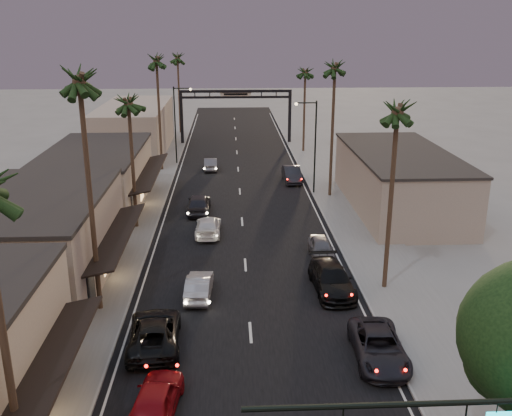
{
  "coord_description": "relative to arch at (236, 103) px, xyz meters",
  "views": [
    {
      "loc": [
        -1.01,
        -8.05,
        15.84
      ],
      "look_at": [
        0.97,
        32.97,
        2.5
      ],
      "focal_mm": 40.0,
      "sensor_mm": 36.0,
      "label": 1
    }
  ],
  "objects": [
    {
      "name": "ground",
      "position": [
        0.0,
        -30.0,
        -5.53
      ],
      "size": [
        200.0,
        200.0,
        0.0
      ],
      "primitive_type": "plane",
      "color": "slate",
      "rests_on": "ground"
    },
    {
      "name": "arch",
      "position": [
        0.0,
        0.0,
        0.0
      ],
      "size": [
        15.2,
        0.4,
        7.27
      ],
      "color": "black",
      "rests_on": "ground"
    },
    {
      "name": "storefront_mid",
      "position": [
        -13.0,
        -44.0,
        -2.78
      ],
      "size": [
        8.0,
        14.0,
        5.5
      ],
      "primitive_type": "cube",
      "color": "gray",
      "rests_on": "ground"
    },
    {
      "name": "oncoming_white",
      "position": [
        -2.73,
        -35.86,
        -4.85
      ],
      "size": [
        2.02,
        4.78,
        1.37
      ],
      "primitive_type": "imported",
      "rotation": [
        0.0,
        0.0,
        3.12
      ],
      "color": "silver",
      "rests_on": "ground"
    },
    {
      "name": "palm_rc",
      "position": [
        8.6,
        -6.0,
        4.94
      ],
      "size": [
        3.2,
        3.2,
        12.2
      ],
      "color": "#38281C",
      "rests_on": "ground"
    },
    {
      "name": "sidewalk_right",
      "position": [
        9.5,
        -18.0,
        -5.47
      ],
      "size": [
        5.0,
        92.0,
        0.12
      ],
      "primitive_type": "cube",
      "color": "slate",
      "rests_on": "ground"
    },
    {
      "name": "curbside_near",
      "position": [
        6.2,
        -53.87,
        -4.81
      ],
      "size": [
        2.62,
        5.32,
        1.45
      ],
      "primitive_type": "imported",
      "rotation": [
        0.0,
        0.0,
        -0.04
      ],
      "color": "black",
      "rests_on": "ground"
    },
    {
      "name": "building_right",
      "position": [
        14.0,
        -30.0,
        -3.03
      ],
      "size": [
        8.0,
        18.0,
        5.0
      ],
      "primitive_type": "cube",
      "color": "gray",
      "rests_on": "ground"
    },
    {
      "name": "oncoming_red",
      "position": [
        -4.24,
        -57.56,
        -4.76
      ],
      "size": [
        2.31,
        4.7,
        1.54
      ],
      "primitive_type": "imported",
      "rotation": [
        0.0,
        0.0,
        3.03
      ],
      "color": "maroon",
      "rests_on": "ground"
    },
    {
      "name": "streetlight_left",
      "position": [
        -6.92,
        -12.0,
        -0.2
      ],
      "size": [
        2.13,
        0.3,
        9.0
      ],
      "color": "black",
      "rests_on": "ground"
    },
    {
      "name": "oncoming_grey_far",
      "position": [
        -3.11,
        -15.01,
        -4.86
      ],
      "size": [
        1.56,
        4.15,
        1.35
      ],
      "primitive_type": "imported",
      "rotation": [
        0.0,
        0.0,
        3.17
      ],
      "color": "#56565B",
      "rests_on": "ground"
    },
    {
      "name": "streetlight_right",
      "position": [
        6.92,
        -25.0,
        -0.2
      ],
      "size": [
        2.13,
        0.3,
        9.0
      ],
      "color": "black",
      "rests_on": "ground"
    },
    {
      "name": "oncoming_dgrey",
      "position": [
        -3.72,
        -30.36,
        -4.71
      ],
      "size": [
        2.01,
        4.88,
        1.66
      ],
      "primitive_type": "imported",
      "rotation": [
        0.0,
        0.0,
        3.13
      ],
      "color": "black",
      "rests_on": "ground"
    },
    {
      "name": "palm_far",
      "position": [
        -8.3,
        8.0,
        5.91
      ],
      "size": [
        3.2,
        3.2,
        13.2
      ],
      "color": "#38281C",
      "rests_on": "ground"
    },
    {
      "name": "curbside_far",
      "position": [
        5.54,
        -20.52,
        -4.74
      ],
      "size": [
        1.8,
        4.83,
        1.58
      ],
      "primitive_type": "imported",
      "rotation": [
        0.0,
        0.0,
        0.03
      ],
      "color": "black",
      "rests_on": "ground"
    },
    {
      "name": "palm_ld",
      "position": [
        -8.6,
        -15.0,
        6.88
      ],
      "size": [
        3.2,
        3.2,
        14.2
      ],
      "color": "#38281C",
      "rests_on": "ground"
    },
    {
      "name": "palm_ra",
      "position": [
        8.6,
        -46.0,
        5.91
      ],
      "size": [
        3.2,
        3.2,
        13.2
      ],
      "color": "#38281C",
      "rests_on": "ground"
    },
    {
      "name": "storefront_far",
      "position": [
        -13.0,
        -28.0,
        -3.03
      ],
      "size": [
        8.0,
        16.0,
        5.0
      ],
      "primitive_type": "cube",
      "color": "tan",
      "rests_on": "ground"
    },
    {
      "name": "storefront_dist",
      "position": [
        -13.0,
        -5.0,
        -2.53
      ],
      "size": [
        8.0,
        20.0,
        6.0
      ],
      "primitive_type": "cube",
      "color": "gray",
      "rests_on": "ground"
    },
    {
      "name": "road",
      "position": [
        0.0,
        -25.0,
        -5.53
      ],
      "size": [
        14.0,
        120.0,
        0.02
      ],
      "primitive_type": "cube",
      "color": "black",
      "rests_on": "ground"
    },
    {
      "name": "curbside_grey",
      "position": [
        5.42,
        -40.71,
        -4.86
      ],
      "size": [
        1.62,
        3.95,
        1.34
      ],
      "primitive_type": "imported",
      "rotation": [
        0.0,
        0.0,
        -0.01
      ],
      "color": "#56565B",
      "rests_on": "ground"
    },
    {
      "name": "sidewalk_left",
      "position": [
        -9.5,
        -18.0,
        -5.47
      ],
      "size": [
        5.0,
        92.0,
        0.12
      ],
      "primitive_type": "cube",
      "color": "slate",
      "rests_on": "ground"
    },
    {
      "name": "palm_lc",
      "position": [
        -8.6,
        -34.0,
        4.94
      ],
      "size": [
        3.2,
        3.2,
        12.2
      ],
      "color": "#38281C",
      "rests_on": "ground"
    },
    {
      "name": "oncoming_pickup",
      "position": [
        -4.96,
        -52.06,
        -4.76
      ],
      "size": [
        2.88,
        5.7,
        1.55
      ],
      "primitive_type": "imported",
      "rotation": [
        0.0,
        0.0,
        3.2
      ],
      "color": "black",
      "rests_on": "ground"
    },
    {
      "name": "curbside_black",
      "position": [
        5.21,
        -46.21,
        -4.73
      ],
      "size": [
        2.53,
        5.66,
        1.61
      ],
      "primitive_type": "imported",
      "rotation": [
        0.0,
        0.0,
        0.05
      ],
      "color": "black",
      "rests_on": "ground"
    },
    {
      "name": "oncoming_silver",
      "position": [
        -2.95,
        -46.56,
        -4.85
      ],
      "size": [
        1.67,
        4.24,
        1.38
      ],
      "primitive_type": "imported",
      "rotation": [
        0.0,
        0.0,
        3.09
      ],
      "color": "gray",
      "rests_on": "ground"
    },
    {
      "name": "palm_rb",
      "position": [
        8.6,
        -26.0,
        6.88
      ],
      "size": [
        3.2,
        3.2,
        14.2
      ],
      "color": "#38281C",
      "rests_on": "ground"
    },
    {
      "name": "palm_lb",
      "position": [
        -8.6,
        -48.0,
        7.85
      ],
      "size": [
        3.2,
        3.2,
        15.2
      ],
      "color": "#38281C",
      "rests_on": "ground"
    }
  ]
}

